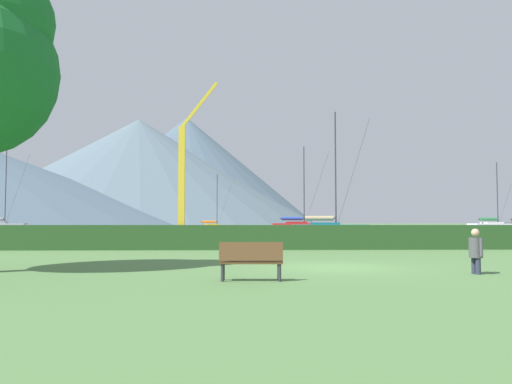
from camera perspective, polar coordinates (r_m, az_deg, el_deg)
ground_plane at (r=17.02m, az=8.41°, el=-8.05°), size 1000.00×1000.00×0.00m
harbor_water at (r=153.73m, az=-0.84°, el=-3.79°), size 320.00×246.00×0.00m
hedge_line at (r=27.87m, az=4.31°, el=-4.88°), size 80.00×1.20×1.28m
sailboat_slip_1 at (r=96.58m, az=-25.78°, el=-3.32°), size 9.26×3.82×13.51m
sailboat_slip_2 at (r=88.26m, az=-4.50°, el=-3.80°), size 7.15×3.29×9.38m
sailboat_slip_3 at (r=77.69m, az=4.81°, el=-3.73°), size 9.35×3.00×12.57m
sailboat_slip_4 at (r=53.87m, az=8.07°, el=-3.97°), size 8.72×2.90×12.65m
sailboat_slip_6 at (r=88.81m, az=24.37°, el=-3.42°), size 9.12×4.05×10.62m
park_bench_under_tree at (r=12.94m, az=-0.54°, el=-7.26°), size 1.55×0.52×0.95m
person_seated_viewer at (r=15.86m, az=22.60°, el=-5.71°), size 0.36×0.56×1.25m
dock_crane at (r=66.91m, az=-7.88°, el=0.74°), size 5.50×2.00×19.22m
distant_hill_west_ridge at (r=393.06m, az=-12.57°, el=2.17°), size 255.25×255.25×76.21m
distant_hill_central_peak at (r=405.71m, az=-7.52°, el=2.31°), size 195.01×195.01×81.17m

